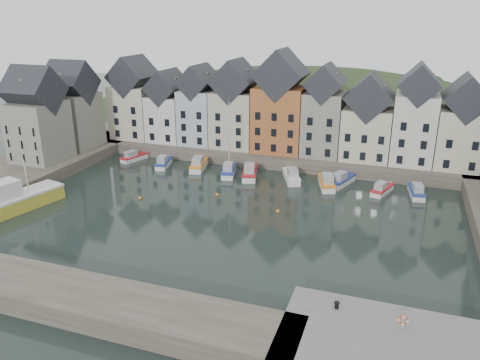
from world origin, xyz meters
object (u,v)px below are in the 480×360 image
at_px(boat_d, 229,170).
at_px(life_ring_post, 403,321).
at_px(boat_a, 134,157).
at_px(large_vessel, 10,201).
at_px(mooring_bollard, 337,305).

relative_size(boat_d, life_ring_post, 9.40).
xyz_separation_m(boat_a, boat_d, (19.11, -1.72, 0.17)).
bearing_deg(boat_d, large_vessel, -147.17).
bearing_deg(mooring_bollard, boat_d, 123.27).
distance_m(boat_a, boat_d, 19.19).
bearing_deg(large_vessel, boat_a, 96.28).
height_order(boat_a, boat_d, boat_d).
height_order(boat_d, life_ring_post, boat_d).
xyz_separation_m(boat_a, mooring_bollard, (41.77, -36.26, 1.69)).
bearing_deg(boat_a, large_vessel, -80.21).
xyz_separation_m(boat_a, life_ring_post, (47.01, -37.45, 2.24)).
height_order(boat_d, mooring_bollard, boat_d).
distance_m(boat_a, life_ring_post, 60.15).
height_order(boat_a, mooring_bollard, mooring_bollard).
xyz_separation_m(large_vessel, mooring_bollard, (44.86, -10.42, 0.68)).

